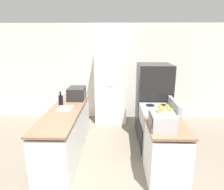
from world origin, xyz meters
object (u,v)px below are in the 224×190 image
at_px(pantry_cabinet, 111,83).
at_px(stove, 157,130).
at_px(refrigerator, 153,100).
at_px(wine_bottle, 61,100).
at_px(fruit_bowl, 164,110).
at_px(microwave, 77,93).
at_px(toaster_oven, 162,120).

xyz_separation_m(pantry_cabinet, stove, (0.95, -1.59, -0.60)).
height_order(stove, refrigerator, refrigerator).
bearing_deg(wine_bottle, fruit_bowl, -30.15).
xyz_separation_m(stove, refrigerator, (0.04, 0.82, 0.37)).
bearing_deg(microwave, pantry_cabinet, 54.50).
bearing_deg(fruit_bowl, toaster_oven, 165.83).
bearing_deg(toaster_oven, wine_bottle, 149.69).
relative_size(toaster_oven, fruit_bowl, 1.90).
height_order(refrigerator, toaster_oven, refrigerator).
height_order(refrigerator, fruit_bowl, refrigerator).
relative_size(pantry_cabinet, stove, 1.98).
relative_size(microwave, fruit_bowl, 1.95).
bearing_deg(microwave, refrigerator, 7.46).
bearing_deg(stove, wine_bottle, 174.64).
xyz_separation_m(toaster_oven, fruit_bowl, (0.02, -0.01, 0.16)).
bearing_deg(fruit_bowl, wine_bottle, 149.85).
distance_m(pantry_cabinet, microwave, 1.22).
distance_m(pantry_cabinet, refrigerator, 1.28).
relative_size(refrigerator, microwave, 3.55).
relative_size(stove, microwave, 2.29).
height_order(pantry_cabinet, wine_bottle, pantry_cabinet).
bearing_deg(microwave, wine_bottle, -120.00).
bearing_deg(refrigerator, wine_bottle, -161.79).
bearing_deg(microwave, toaster_oven, -43.43).
bearing_deg(toaster_oven, pantry_cabinet, 108.70).
distance_m(refrigerator, microwave, 1.73).
distance_m(refrigerator, fruit_bowl, 1.73).
bearing_deg(fruit_bowl, pantry_cabinet, 109.10).
xyz_separation_m(pantry_cabinet, fruit_bowl, (0.85, -2.45, 0.13)).
bearing_deg(pantry_cabinet, refrigerator, -37.77).
height_order(pantry_cabinet, microwave, pantry_cabinet).
xyz_separation_m(microwave, toaster_oven, (1.54, -1.45, -0.01)).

